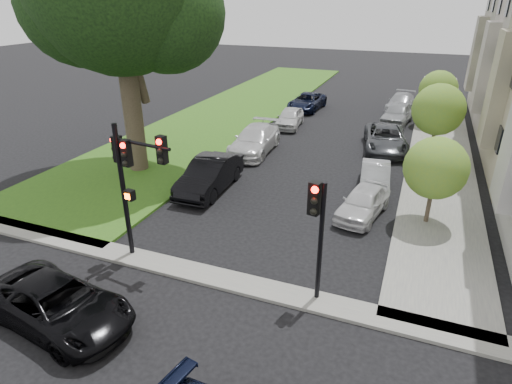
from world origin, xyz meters
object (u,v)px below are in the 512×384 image
(car_parked_2, at_px, (386,139))
(car_parked_4, at_px, (401,102))
(car_parked_3, at_px, (397,113))
(small_tree_a, at_px, (436,168))
(car_parked_1, at_px, (375,177))
(car_cross_near, at_px, (57,304))
(car_parked_5, at_px, (210,175))
(traffic_signal_secondary, at_px, (317,221))
(car_parked_8, at_px, (307,102))
(traffic_signal_main, at_px, (131,170))
(car_parked_0, at_px, (363,202))
(car_parked_6, at_px, (255,140))
(small_tree_c, at_px, (438,89))
(car_parked_7, at_px, (290,118))
(small_tree_b, at_px, (438,110))

(car_parked_2, height_order, car_parked_4, car_parked_2)
(car_parked_3, bearing_deg, small_tree_a, -73.32)
(car_parked_4, bearing_deg, car_parked_2, -85.38)
(car_parked_1, xyz_separation_m, car_parked_3, (-0.01, 12.75, 0.14))
(car_cross_near, xyz_separation_m, car_parked_5, (-0.21, 9.99, 0.13))
(traffic_signal_secondary, xyz_separation_m, car_parked_8, (-6.66, 23.68, -2.14))
(car_parked_2, xyz_separation_m, car_parked_3, (0.16, 6.51, 0.04))
(traffic_signal_main, xyz_separation_m, car_parked_2, (6.94, 15.49, -2.71))
(car_parked_0, relative_size, car_parked_4, 0.82)
(small_tree_a, xyz_separation_m, car_parked_3, (-2.50, 15.54, -1.73))
(car_parked_3, bearing_deg, car_parked_5, -107.77)
(car_cross_near, height_order, car_parked_6, car_parked_6)
(small_tree_c, height_order, car_parked_6, small_tree_c)
(car_parked_8, bearing_deg, car_parked_5, -87.18)
(small_tree_c, bearing_deg, traffic_signal_secondary, -98.11)
(small_tree_a, bearing_deg, small_tree_c, 90.00)
(car_parked_0, xyz_separation_m, car_parked_1, (0.10, 3.01, -0.01))
(car_parked_4, height_order, car_parked_5, car_parked_5)
(car_parked_3, distance_m, car_parked_5, 17.47)
(car_parked_5, distance_m, car_parked_7, 12.02)
(car_parked_0, relative_size, car_parked_2, 0.72)
(car_parked_3, xyz_separation_m, car_parked_5, (-7.47, -15.79, 0.03))
(car_parked_1, xyz_separation_m, car_parked_2, (-0.16, 6.25, 0.09))
(car_parked_2, xyz_separation_m, car_parked_7, (-6.99, 2.73, -0.06))
(car_parked_5, bearing_deg, traffic_signal_main, -88.46)
(car_parked_5, relative_size, car_parked_6, 0.92)
(small_tree_b, height_order, traffic_signal_secondary, small_tree_b)
(small_tree_a, distance_m, car_parked_6, 11.66)
(car_parked_1, bearing_deg, car_parked_5, -164.41)
(car_parked_2, distance_m, car_parked_6, 8.03)
(car_cross_near, xyz_separation_m, car_parked_4, (7.18, 30.08, -0.00))
(car_parked_3, distance_m, car_parked_6, 12.32)
(small_tree_c, relative_size, car_parked_5, 0.82)
(car_cross_near, distance_m, car_parked_0, 12.31)
(car_parked_7, bearing_deg, traffic_signal_main, -95.47)
(traffic_signal_secondary, distance_m, car_parked_3, 22.15)
(car_parked_0, relative_size, car_parked_5, 0.78)
(car_parked_4, bearing_deg, car_parked_5, -105.15)
(car_parked_0, xyz_separation_m, car_parked_7, (-7.05, 12.00, 0.03))
(traffic_signal_secondary, bearing_deg, car_parked_3, 88.22)
(car_parked_0, distance_m, car_parked_4, 20.07)
(small_tree_a, xyz_separation_m, car_parked_2, (-2.66, 9.03, -1.77))
(car_parked_4, xyz_separation_m, car_parked_6, (-7.40, -14.08, 0.10))
(small_tree_c, bearing_deg, small_tree_b, -90.00)
(car_cross_near, relative_size, car_parked_7, 1.22)
(car_parked_5, xyz_separation_m, car_parked_8, (0.12, 17.43, -0.13))
(car_parked_4, bearing_deg, car_parked_7, -126.17)
(car_cross_near, xyz_separation_m, car_parked_7, (0.11, 22.01, 0.00))
(car_parked_8, bearing_deg, car_parked_2, -45.37)
(small_tree_b, distance_m, traffic_signal_secondary, 15.34)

